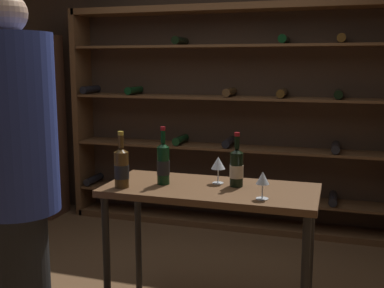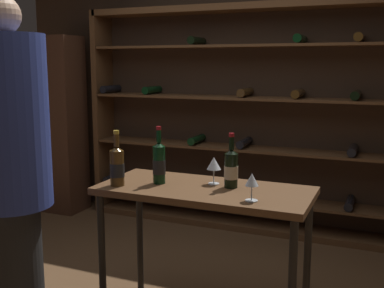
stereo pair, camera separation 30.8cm
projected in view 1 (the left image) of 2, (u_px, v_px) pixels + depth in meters
name	position (u px, v px, depth m)	size (l,w,h in m)	color
back_wall	(222.00, 84.00, 4.67)	(4.85, 0.10, 2.75)	#3D2B1E
wine_rack	(230.00, 121.00, 4.49)	(3.20, 0.32, 2.11)	brown
tasting_table	(210.00, 203.00, 2.80)	(1.25, 0.57, 0.86)	brown
person_guest_khaki	(17.00, 166.00, 2.40)	(0.42, 0.43, 1.92)	black
display_cabinet	(38.00, 127.00, 4.89)	(0.44, 0.36, 1.86)	#4C2D1E
wine_bottle_green_slim	(163.00, 163.00, 2.83)	(0.08, 0.08, 0.35)	black
wine_bottle_amber_reserve	(237.00, 167.00, 2.78)	(0.08, 0.08, 0.32)	black
wine_bottle_black_capsule	(122.00, 167.00, 2.76)	(0.09, 0.09, 0.33)	#4C3314
wine_glass_stemmed_center	(218.00, 164.00, 2.85)	(0.09, 0.09, 0.17)	silver
wine_glass_stemmed_left	(263.00, 179.00, 2.52)	(0.07, 0.07, 0.15)	silver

